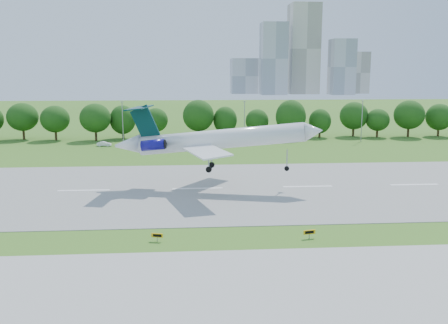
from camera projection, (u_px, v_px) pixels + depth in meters
ground at (202, 234)px, 64.49m from camera, size 600.00×600.00×0.00m
runway at (197, 189)px, 89.01m from camera, size 400.00×45.00×0.08m
taxiway at (208, 295)px, 46.83m from camera, size 400.00×23.00×0.08m
tree_line at (192, 119)px, 153.62m from camera, size 288.40×8.40×10.40m
light_poles at (184, 122)px, 143.60m from camera, size 175.90×0.25×12.19m
skyline at (299, 60)px, 449.53m from camera, size 127.00×52.00×80.00m
airliner at (211, 139)px, 87.89m from camera, size 37.13×26.61×11.61m
taxi_sign_centre at (157, 235)px, 61.47m from camera, size 1.46×0.54×1.03m
taxi_sign_right at (309, 232)px, 62.57m from camera, size 1.57×0.47×1.10m
service_vehicle_a at (104, 144)px, 139.36m from camera, size 3.97×1.50×1.29m
service_vehicle_b at (148, 142)px, 143.77m from camera, size 3.81×2.01×1.23m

